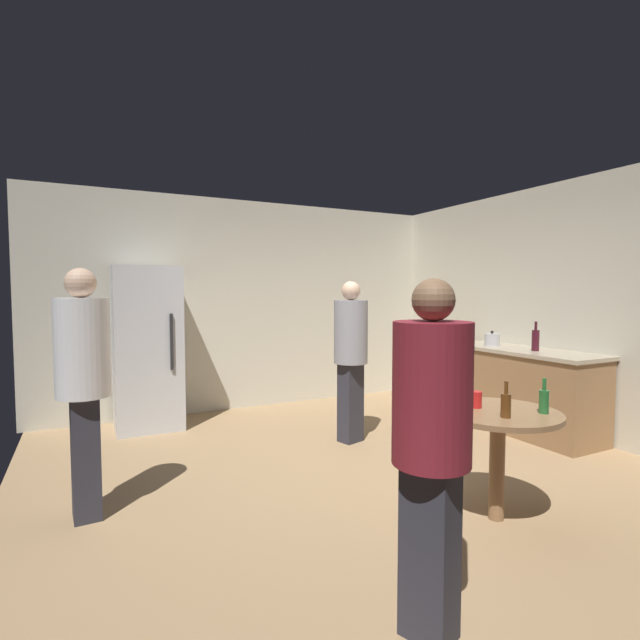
% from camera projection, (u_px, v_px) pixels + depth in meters
% --- Properties ---
extents(ground_plane, '(5.20, 5.20, 0.10)m').
position_uv_depth(ground_plane, '(353.00, 480.00, 3.93)').
color(ground_plane, '#9E7C56').
extents(wall_back, '(5.32, 0.06, 2.70)m').
position_uv_depth(wall_back, '(252.00, 305.00, 6.19)').
color(wall_back, beige).
rests_on(wall_back, ground_plane).
extents(wall_side_right, '(0.06, 5.20, 2.70)m').
position_uv_depth(wall_side_right, '(565.00, 308.00, 5.03)').
color(wall_side_right, beige).
rests_on(wall_side_right, ground_plane).
extents(refrigerator, '(0.70, 0.68, 1.80)m').
position_uv_depth(refrigerator, '(147.00, 348.00, 5.22)').
color(refrigerator, silver).
rests_on(refrigerator, ground_plane).
extents(kitchen_counter, '(0.64, 1.72, 0.90)m').
position_uv_depth(kitchen_counter, '(521.00, 390.00, 5.14)').
color(kitchen_counter, olive).
rests_on(kitchen_counter, ground_plane).
extents(kettle, '(0.24, 0.17, 0.18)m').
position_uv_depth(kettle, '(492.00, 339.00, 5.43)').
color(kettle, '#B2B2B7').
rests_on(kettle, kitchen_counter).
extents(wine_bottle_on_counter, '(0.08, 0.08, 0.31)m').
position_uv_depth(wine_bottle_on_counter, '(535.00, 340.00, 4.94)').
color(wine_bottle_on_counter, '#3F141E').
rests_on(wine_bottle_on_counter, kitchen_counter).
extents(foreground_table, '(0.80, 0.80, 0.73)m').
position_uv_depth(foreground_table, '(498.00, 426.00, 3.11)').
color(foreground_table, olive).
rests_on(foreground_table, ground_plane).
extents(beer_bottle_amber, '(0.06, 0.06, 0.23)m').
position_uv_depth(beer_bottle_amber, '(460.00, 398.00, 3.11)').
color(beer_bottle_amber, '#8C5919').
rests_on(beer_bottle_amber, foreground_table).
extents(beer_bottle_brown, '(0.06, 0.06, 0.23)m').
position_uv_depth(beer_bottle_brown, '(506.00, 404.00, 2.93)').
color(beer_bottle_brown, '#593314').
rests_on(beer_bottle_brown, foreground_table).
extents(beer_bottle_green, '(0.06, 0.06, 0.23)m').
position_uv_depth(beer_bottle_green, '(544.00, 400.00, 3.03)').
color(beer_bottle_green, '#26662D').
rests_on(beer_bottle_green, foreground_table).
extents(plastic_cup_red, '(0.08, 0.08, 0.11)m').
position_uv_depth(plastic_cup_red, '(476.00, 400.00, 3.18)').
color(plastic_cup_red, red).
rests_on(plastic_cup_red, foreground_table).
extents(person_in_gray_shirt, '(0.42, 0.42, 1.63)m').
position_uv_depth(person_in_gray_shirt, '(351.00, 349.00, 4.73)').
color(person_in_gray_shirt, '#2D2D38').
rests_on(person_in_gray_shirt, ground_plane).
extents(person_in_white_shirt, '(0.36, 0.36, 1.68)m').
position_uv_depth(person_in_white_shirt, '(83.00, 373.00, 3.11)').
color(person_in_white_shirt, '#2D2D38').
rests_on(person_in_white_shirt, ground_plane).
extents(person_in_maroon_shirt, '(0.44, 0.44, 1.58)m').
position_uv_depth(person_in_maroon_shirt, '(431.00, 431.00, 2.02)').
color(person_in_maroon_shirt, '#2D2D38').
rests_on(person_in_maroon_shirt, ground_plane).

